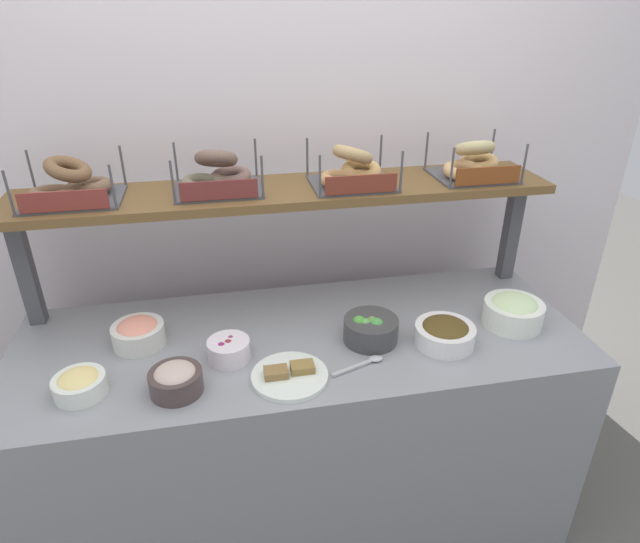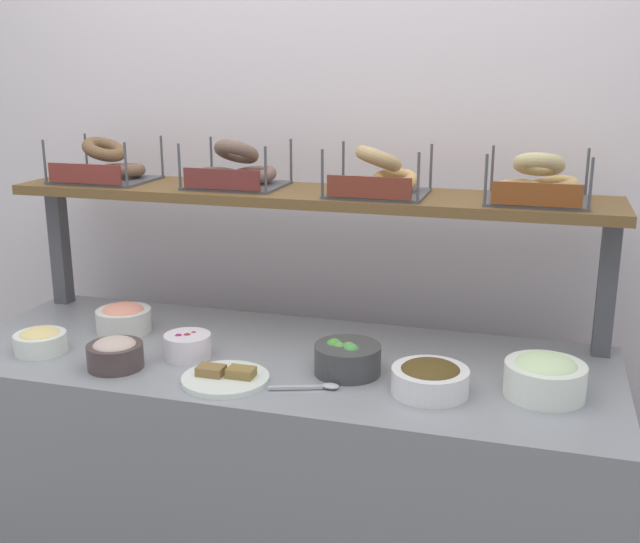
# 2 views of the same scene
# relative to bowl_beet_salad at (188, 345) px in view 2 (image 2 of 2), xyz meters

# --- Properties ---
(back_wall) EXTENTS (3.08, 0.06, 2.40)m
(back_wall) POSITION_rel_bowl_beet_salad_xyz_m (0.24, 0.63, 0.32)
(back_wall) COLOR silver
(back_wall) RESTS_ON ground_plane
(deli_counter) EXTENTS (1.88, 0.70, 0.85)m
(deli_counter) POSITION_rel_bowl_beet_salad_xyz_m (0.24, 0.08, -0.46)
(deli_counter) COLOR gray
(deli_counter) RESTS_ON ground_plane
(shelf_riser_left) EXTENTS (0.05, 0.05, 0.40)m
(shelf_riser_left) POSITION_rel_bowl_beet_salad_xyz_m (-0.64, 0.35, 0.17)
(shelf_riser_left) COLOR #4C4C51
(shelf_riser_left) RESTS_ON deli_counter
(shelf_riser_right) EXTENTS (0.05, 0.05, 0.40)m
(shelf_riser_right) POSITION_rel_bowl_beet_salad_xyz_m (1.12, 0.35, 0.17)
(shelf_riser_right) COLOR #4C4C51
(shelf_riser_right) RESTS_ON deli_counter
(upper_shelf) EXTENTS (1.84, 0.32, 0.03)m
(upper_shelf) POSITION_rel_bowl_beet_salad_xyz_m (0.24, 0.35, 0.38)
(upper_shelf) COLOR brown
(upper_shelf) RESTS_ON shelf_riser_left
(bowl_beet_salad) EXTENTS (0.13, 0.13, 0.07)m
(bowl_beet_salad) POSITION_rel_bowl_beet_salad_xyz_m (0.00, 0.00, 0.00)
(bowl_beet_salad) COLOR white
(bowl_beet_salad) RESTS_ON deli_counter
(bowl_veggie_mix) EXTENTS (0.18, 0.18, 0.09)m
(bowl_veggie_mix) POSITION_rel_bowl_beet_salad_xyz_m (0.46, 0.01, 0.01)
(bowl_veggie_mix) COLOR #404041
(bowl_veggie_mix) RESTS_ON deli_counter
(bowl_chocolate_spread) EXTENTS (0.19, 0.19, 0.08)m
(bowl_chocolate_spread) POSITION_rel_bowl_beet_salad_xyz_m (0.69, -0.05, 0.01)
(bowl_chocolate_spread) COLOR white
(bowl_chocolate_spread) RESTS_ON deli_counter
(bowl_lox_spread) EXTENTS (0.17, 0.17, 0.09)m
(bowl_lox_spread) POSITION_rel_bowl_beet_salad_xyz_m (-0.28, 0.14, 0.01)
(bowl_lox_spread) COLOR silver
(bowl_lox_spread) RESTS_ON deli_counter
(bowl_tuna_salad) EXTENTS (0.15, 0.15, 0.08)m
(bowl_tuna_salad) POSITION_rel_bowl_beet_salad_xyz_m (-0.15, -0.13, 0.01)
(bowl_tuna_salad) COLOR #4A3B3A
(bowl_tuna_salad) RESTS_ON deli_counter
(bowl_egg_salad) EXTENTS (0.15, 0.15, 0.07)m
(bowl_egg_salad) POSITION_rel_bowl_beet_salad_xyz_m (-0.42, -0.08, 0.00)
(bowl_egg_salad) COLOR white
(bowl_egg_salad) RESTS_ON deli_counter
(bowl_scallion_spread) EXTENTS (0.20, 0.20, 0.11)m
(bowl_scallion_spread) POSITION_rel_bowl_beet_salad_xyz_m (0.96, 0.01, 0.02)
(bowl_scallion_spread) COLOR white
(bowl_scallion_spread) RESTS_ON deli_counter
(serving_plate_white) EXTENTS (0.23, 0.23, 0.04)m
(serving_plate_white) POSITION_rel_bowl_beet_salad_xyz_m (0.17, -0.13, -0.02)
(serving_plate_white) COLOR white
(serving_plate_white) RESTS_ON deli_counter
(serving_spoon_near_plate) EXTENTS (0.17, 0.08, 0.01)m
(serving_spoon_near_plate) POSITION_rel_bowl_beet_salad_xyz_m (0.41, -0.11, -0.03)
(serving_spoon_near_plate) COLOR #B7B7BC
(serving_spoon_near_plate) RESTS_ON deli_counter
(bagel_basket_cinnamon_raisin) EXTENTS (0.30, 0.25, 0.15)m
(bagel_basket_cinnamon_raisin) POSITION_rel_bowl_beet_salad_xyz_m (-0.44, 0.34, 0.44)
(bagel_basket_cinnamon_raisin) COLOR #4C4C51
(bagel_basket_cinnamon_raisin) RESTS_ON upper_shelf
(bagel_basket_poppy) EXTENTS (0.28, 0.26, 0.16)m
(bagel_basket_poppy) POSITION_rel_bowl_beet_salad_xyz_m (0.01, 0.36, 0.44)
(bagel_basket_poppy) COLOR #4C4C51
(bagel_basket_poppy) RESTS_ON upper_shelf
(bagel_basket_sesame) EXTENTS (0.28, 0.24, 0.15)m
(bagel_basket_sesame) POSITION_rel_bowl_beet_salad_xyz_m (0.46, 0.33, 0.44)
(bagel_basket_sesame) COLOR #4C4C51
(bagel_basket_sesame) RESTS_ON upper_shelf
(bagel_basket_plain) EXTENTS (0.27, 0.25, 0.15)m
(bagel_basket_plain) POSITION_rel_bowl_beet_salad_xyz_m (0.91, 0.34, 0.44)
(bagel_basket_plain) COLOR #4C4C51
(bagel_basket_plain) RESTS_ON upper_shelf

